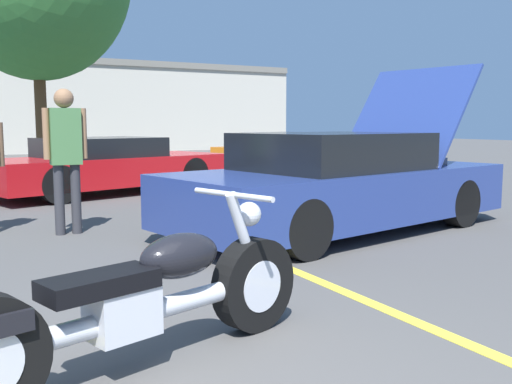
{
  "coord_description": "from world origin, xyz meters",
  "views": [
    {
      "loc": [
        -0.66,
        -1.94,
        1.37
      ],
      "look_at": [
        1.59,
        2.21,
        0.8
      ],
      "focal_mm": 40.0,
      "sensor_mm": 36.0,
      "label": 1
    }
  ],
  "objects_px": {
    "spectator_midground": "(66,148)",
    "show_car_hood_open": "(342,183)",
    "motorcycle": "(142,303)",
    "parked_car_right_row": "(288,152)",
    "parked_car_mid_row": "(107,166)"
  },
  "relations": [
    {
      "from": "motorcycle",
      "to": "show_car_hood_open",
      "type": "height_order",
      "value": "show_car_hood_open"
    },
    {
      "from": "parked_car_mid_row",
      "to": "parked_car_right_row",
      "type": "height_order",
      "value": "parked_car_right_row"
    },
    {
      "from": "motorcycle",
      "to": "show_car_hood_open",
      "type": "distance_m",
      "value": 4.49
    },
    {
      "from": "motorcycle",
      "to": "parked_car_mid_row",
      "type": "height_order",
      "value": "parked_car_mid_row"
    },
    {
      "from": "parked_car_right_row",
      "to": "parked_car_mid_row",
      "type": "bearing_deg",
      "value": -178.23
    },
    {
      "from": "spectator_midground",
      "to": "show_car_hood_open",
      "type": "bearing_deg",
      "value": -24.85
    },
    {
      "from": "motorcycle",
      "to": "spectator_midground",
      "type": "xyz_separation_m",
      "value": [
        0.37,
        4.27,
        0.69
      ]
    },
    {
      "from": "motorcycle",
      "to": "spectator_midground",
      "type": "height_order",
      "value": "spectator_midground"
    },
    {
      "from": "show_car_hood_open",
      "to": "parked_car_mid_row",
      "type": "relative_size",
      "value": 0.99
    },
    {
      "from": "parked_car_right_row",
      "to": "spectator_midground",
      "type": "distance_m",
      "value": 9.82
    },
    {
      "from": "show_car_hood_open",
      "to": "parked_car_right_row",
      "type": "height_order",
      "value": "show_car_hood_open"
    },
    {
      "from": "show_car_hood_open",
      "to": "parked_car_right_row",
      "type": "relative_size",
      "value": 1.01
    },
    {
      "from": "parked_car_right_row",
      "to": "spectator_midground",
      "type": "bearing_deg",
      "value": -160.23
    },
    {
      "from": "motorcycle",
      "to": "spectator_midground",
      "type": "relative_size",
      "value": 1.29
    },
    {
      "from": "motorcycle",
      "to": "parked_car_mid_row",
      "type": "xyz_separation_m",
      "value": [
        1.85,
        8.26,
        0.16
      ]
    }
  ]
}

